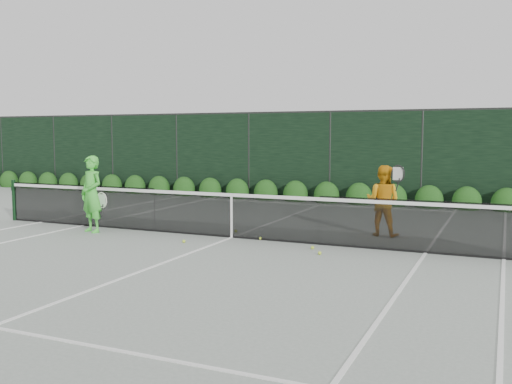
% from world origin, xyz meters
% --- Properties ---
extents(ground, '(80.00, 80.00, 0.00)m').
position_xyz_m(ground, '(0.00, 0.00, 0.00)').
color(ground, gray).
rests_on(ground, ground).
extents(tennis_net, '(12.90, 0.10, 1.07)m').
position_xyz_m(tennis_net, '(-0.02, 0.00, 0.53)').
color(tennis_net, black).
rests_on(tennis_net, ground).
extents(player_woman, '(0.74, 0.59, 1.78)m').
position_xyz_m(player_woman, '(-3.28, -0.64, 0.89)').
color(player_woman, green).
rests_on(player_woman, ground).
extents(player_man, '(0.92, 0.68, 1.58)m').
position_xyz_m(player_man, '(2.97, 1.59, 0.79)').
color(player_man, orange).
rests_on(player_man, ground).
extents(court_lines, '(11.03, 23.83, 0.01)m').
position_xyz_m(court_lines, '(0.00, 0.00, 0.01)').
color(court_lines, white).
rests_on(court_lines, ground).
extents(windscreen_fence, '(32.00, 21.07, 3.06)m').
position_xyz_m(windscreen_fence, '(0.00, -2.71, 1.51)').
color(windscreen_fence, black).
rests_on(windscreen_fence, ground).
extents(hedge_row, '(31.66, 0.65, 0.94)m').
position_xyz_m(hedge_row, '(-0.00, 7.15, 0.23)').
color(hedge_row, black).
rests_on(hedge_row, ground).
extents(tennis_balls, '(3.03, 1.66, 0.07)m').
position_xyz_m(tennis_balls, '(0.83, -0.35, 0.03)').
color(tennis_balls, '#B8D830').
rests_on(tennis_balls, ground).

